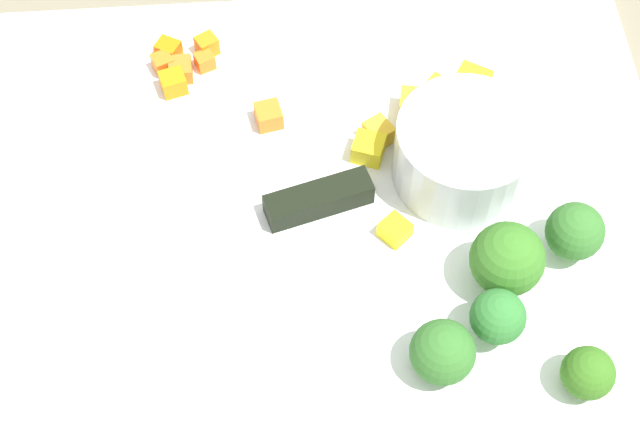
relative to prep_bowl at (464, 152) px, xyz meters
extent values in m
plane|color=#726B57|center=(-0.09, -0.03, -0.04)|extent=(4.00, 4.00, 0.00)
cube|color=white|center=(-0.09, -0.03, -0.03)|extent=(0.45, 0.38, 0.01)
cylinder|color=silver|center=(0.00, 0.00, 0.00)|extent=(0.09, 0.09, 0.05)
cube|color=silver|center=(-0.26, -0.07, -0.02)|extent=(0.15, 0.06, 0.00)
cube|color=black|center=(-0.09, -0.02, -0.01)|extent=(0.07, 0.04, 0.02)
cube|color=orange|center=(-0.16, 0.11, -0.02)|extent=(0.02, 0.02, 0.01)
cube|color=orange|center=(-0.18, 0.08, -0.02)|extent=(0.02, 0.02, 0.01)
cube|color=orange|center=(-0.18, 0.09, -0.02)|extent=(0.02, 0.02, 0.01)
cube|color=orange|center=(-0.19, 0.10, -0.02)|extent=(0.02, 0.02, 0.01)
cube|color=orange|center=(-0.12, 0.05, -0.02)|extent=(0.02, 0.02, 0.01)
cube|color=orange|center=(-0.16, 0.10, -0.02)|extent=(0.02, 0.01, 0.01)
cube|color=orange|center=(-0.19, 0.11, -0.02)|extent=(0.02, 0.02, 0.01)
cube|color=yellow|center=(-0.05, -0.04, -0.02)|extent=(0.02, 0.02, 0.01)
cube|color=yellow|center=(-0.02, 0.05, -0.01)|extent=(0.02, 0.02, 0.02)
cube|color=yellow|center=(0.01, 0.06, -0.01)|extent=(0.03, 0.03, 0.02)
cube|color=yellow|center=(-0.05, 0.03, -0.02)|extent=(0.02, 0.02, 0.01)
cube|color=yellow|center=(0.03, 0.05, -0.02)|extent=(0.02, 0.02, 0.02)
cube|color=yellow|center=(-0.06, 0.02, -0.02)|extent=(0.02, 0.02, 0.02)
cube|color=yellow|center=(-0.01, 0.05, -0.01)|extent=(0.03, 0.03, 0.02)
cylinder|color=#8DC257|center=(0.05, -0.15, -0.02)|extent=(0.01, 0.01, 0.01)
sphere|color=#34691D|center=(0.05, -0.15, -0.01)|extent=(0.03, 0.03, 0.03)
cylinder|color=#83B76C|center=(-0.03, -0.13, -0.02)|extent=(0.01, 0.01, 0.01)
sphere|color=#316928|center=(-0.03, -0.13, 0.00)|extent=(0.04, 0.04, 0.04)
cylinder|color=#82AC62|center=(0.06, -0.06, -0.02)|extent=(0.01, 0.01, 0.01)
sphere|color=#326A29|center=(0.06, -0.06, 0.00)|extent=(0.04, 0.04, 0.04)
cylinder|color=#8FB865|center=(0.01, -0.08, -0.02)|extent=(0.02, 0.02, 0.01)
sphere|color=#357023|center=(0.01, -0.08, 0.00)|extent=(0.04, 0.04, 0.04)
cylinder|color=#8FBB6C|center=(0.00, -0.11, -0.02)|extent=(0.01, 0.01, 0.01)
sphere|color=#2E7230|center=(0.00, -0.11, 0.00)|extent=(0.03, 0.03, 0.03)
camera|label=1|loc=(-0.11, -0.34, 0.49)|focal=54.24mm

